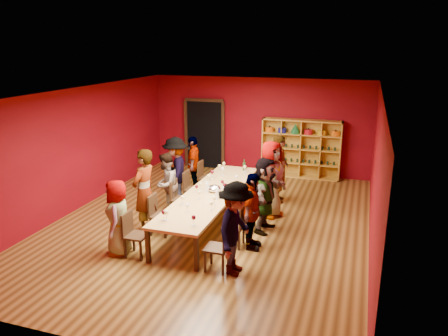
{
  "coord_description": "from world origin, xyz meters",
  "views": [
    {
      "loc": [
        3.21,
        -8.85,
        4.05
      ],
      "look_at": [
        0.09,
        0.68,
        1.15
      ],
      "focal_mm": 35.0,
      "sensor_mm": 36.0,
      "label": 1
    }
  ],
  "objects_px": {
    "person_left_0": "(118,218)",
    "person_right_4": "(280,169)",
    "shelving_unit": "(301,146)",
    "person_left_2": "(166,184)",
    "person_right_3": "(271,179)",
    "chair_person_left_0": "(133,232)",
    "chair_person_left_3": "(190,186)",
    "chair_person_left_2": "(178,196)",
    "person_right_2": "(265,195)",
    "chair_person_right_3": "(259,195)",
    "wine_bottle": "(244,166)",
    "person_left_3": "(176,171)",
    "chair_person_right_4": "(268,182)",
    "chair_person_left_4": "(204,175)",
    "person_right_0": "(236,229)",
    "chair_person_right_2": "(249,208)",
    "chair_person_left_1": "(158,212)",
    "person_left_1": "(144,192)",
    "chair_person_right_0": "(221,245)",
    "chair_person_right_1": "(237,224)",
    "person_right_1": "(252,212)",
    "spittoon_bowl": "(214,189)",
    "person_left_4": "(193,164)",
    "tasting_table": "(211,195)"
  },
  "relations": [
    {
      "from": "person_left_3",
      "to": "chair_person_right_4",
      "type": "xyz_separation_m",
      "value": [
        2.21,
        0.98,
        -0.38
      ]
    },
    {
      "from": "person_left_0",
      "to": "person_right_0",
      "type": "distance_m",
      "value": 2.41
    },
    {
      "from": "person_left_1",
      "to": "chair_person_right_4",
      "type": "bearing_deg",
      "value": 149.78
    },
    {
      "from": "person_right_2",
      "to": "person_right_4",
      "type": "height_order",
      "value": "person_right_4"
    },
    {
      "from": "chair_person_left_1",
      "to": "spittoon_bowl",
      "type": "xyz_separation_m",
      "value": [
        0.96,
        0.99,
        0.33
      ]
    },
    {
      "from": "person_left_2",
      "to": "person_left_3",
      "type": "bearing_deg",
      "value": -176.6
    },
    {
      "from": "person_left_3",
      "to": "chair_person_left_0",
      "type": "bearing_deg",
      "value": -11.19
    },
    {
      "from": "chair_person_left_2",
      "to": "chair_person_right_0",
      "type": "bearing_deg",
      "value": -50.06
    },
    {
      "from": "person_left_0",
      "to": "person_left_1",
      "type": "distance_m",
      "value": 1.09
    },
    {
      "from": "chair_person_left_3",
      "to": "shelving_unit",
      "type": "bearing_deg",
      "value": 55.57
    },
    {
      "from": "person_right_4",
      "to": "person_right_2",
      "type": "bearing_deg",
      "value": 169.16
    },
    {
      "from": "chair_person_left_1",
      "to": "chair_person_right_2",
      "type": "bearing_deg",
      "value": 25.96
    },
    {
      "from": "chair_person_left_4",
      "to": "chair_person_right_3",
      "type": "bearing_deg",
      "value": -31.12
    },
    {
      "from": "chair_person_left_4",
      "to": "person_right_0",
      "type": "height_order",
      "value": "person_right_0"
    },
    {
      "from": "chair_person_left_0",
      "to": "chair_person_right_3",
      "type": "distance_m",
      "value": 3.38
    },
    {
      "from": "person_left_1",
      "to": "chair_person_right_0",
      "type": "height_order",
      "value": "person_left_1"
    },
    {
      "from": "person_right_3",
      "to": "chair_person_right_4",
      "type": "xyz_separation_m",
      "value": [
        -0.28,
        1.07,
        -0.43
      ]
    },
    {
      "from": "chair_person_left_2",
      "to": "person_right_2",
      "type": "height_order",
      "value": "person_right_2"
    },
    {
      "from": "chair_person_left_4",
      "to": "chair_person_right_1",
      "type": "relative_size",
      "value": 1.0
    },
    {
      "from": "person_left_2",
      "to": "person_right_1",
      "type": "height_order",
      "value": "person_right_1"
    },
    {
      "from": "person_left_3",
      "to": "chair_person_left_4",
      "type": "height_order",
      "value": "person_left_3"
    },
    {
      "from": "shelving_unit",
      "to": "person_left_0",
      "type": "relative_size",
      "value": 1.58
    },
    {
      "from": "person_right_3",
      "to": "wine_bottle",
      "type": "height_order",
      "value": "person_right_3"
    },
    {
      "from": "chair_person_left_3",
      "to": "person_right_4",
      "type": "relative_size",
      "value": 0.5
    },
    {
      "from": "person_right_1",
      "to": "spittoon_bowl",
      "type": "bearing_deg",
      "value": 45.37
    },
    {
      "from": "chair_person_left_3",
      "to": "chair_person_left_4",
      "type": "relative_size",
      "value": 1.0
    },
    {
      "from": "person_left_4",
      "to": "person_right_2",
      "type": "distance_m",
      "value": 3.19
    },
    {
      "from": "person_right_0",
      "to": "chair_person_right_1",
      "type": "distance_m",
      "value": 1.13
    },
    {
      "from": "person_right_0",
      "to": "spittoon_bowl",
      "type": "xyz_separation_m",
      "value": [
        -1.14,
        2.08,
        -0.04
      ]
    },
    {
      "from": "person_left_0",
      "to": "person_left_3",
      "type": "height_order",
      "value": "person_left_3"
    },
    {
      "from": "chair_person_left_0",
      "to": "person_right_4",
      "type": "height_order",
      "value": "person_right_4"
    },
    {
      "from": "chair_person_right_1",
      "to": "spittoon_bowl",
      "type": "bearing_deg",
      "value": 129.67
    },
    {
      "from": "chair_person_left_3",
      "to": "person_right_2",
      "type": "height_order",
      "value": "person_right_2"
    },
    {
      "from": "person_left_2",
      "to": "chair_person_right_0",
      "type": "distance_m",
      "value": 3.05
    },
    {
      "from": "person_left_4",
      "to": "chair_person_right_0",
      "type": "xyz_separation_m",
      "value": [
        2.13,
        -3.96,
        -0.29
      ]
    },
    {
      "from": "shelving_unit",
      "to": "chair_person_right_3",
      "type": "bearing_deg",
      "value": -98.02
    },
    {
      "from": "person_left_0",
      "to": "person_right_4",
      "type": "xyz_separation_m",
      "value": [
        2.43,
        3.92,
        0.13
      ]
    },
    {
      "from": "tasting_table",
      "to": "person_left_3",
      "type": "bearing_deg",
      "value": 143.83
    },
    {
      "from": "person_right_1",
      "to": "person_right_2",
      "type": "bearing_deg",
      "value": -6.17
    },
    {
      "from": "chair_person_right_2",
      "to": "person_left_0",
      "type": "bearing_deg",
      "value": -137.36
    },
    {
      "from": "chair_person_right_3",
      "to": "wine_bottle",
      "type": "xyz_separation_m",
      "value": [
        -0.67,
        1.09,
        0.37
      ]
    },
    {
      "from": "wine_bottle",
      "to": "person_right_0",
      "type": "bearing_deg",
      "value": -76.55
    },
    {
      "from": "tasting_table",
      "to": "wine_bottle",
      "type": "relative_size",
      "value": 15.01
    },
    {
      "from": "person_left_2",
      "to": "person_right_3",
      "type": "height_order",
      "value": "person_right_3"
    },
    {
      "from": "person_left_0",
      "to": "chair_person_right_2",
      "type": "bearing_deg",
      "value": 111.35
    },
    {
      "from": "chair_person_left_1",
      "to": "tasting_table",
      "type": "bearing_deg",
      "value": 44.97
    },
    {
      "from": "person_left_4",
      "to": "spittoon_bowl",
      "type": "xyz_separation_m",
      "value": [
        1.27,
        -1.88,
        0.03
      ]
    },
    {
      "from": "chair_person_left_2",
      "to": "person_right_1",
      "type": "height_order",
      "value": "person_right_1"
    },
    {
      "from": "chair_person_left_0",
      "to": "person_left_0",
      "type": "xyz_separation_m",
      "value": [
        -0.31,
        0.0,
        0.26
      ]
    },
    {
      "from": "person_right_1",
      "to": "person_right_3",
      "type": "relative_size",
      "value": 0.86
    }
  ]
}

